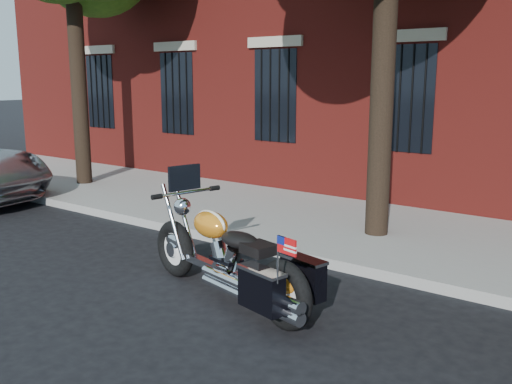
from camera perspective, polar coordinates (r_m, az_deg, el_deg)
The scene contains 4 objects.
ground at distance 7.26m, azimuth -1.77°, elevation -9.55°, with size 120.00×120.00×0.00m, color black.
curb at distance 8.30m, azimuth 4.23°, elevation -6.32°, with size 40.00×0.16×0.15m, color gray.
sidewalk at distance 9.87m, azimuth 10.16°, elevation -3.59°, with size 40.00×3.60×0.15m, color gray.
motorcycle at distance 6.61m, azimuth -2.54°, elevation -6.98°, with size 2.88×1.30×1.52m.
Camera 1 is at (4.25, -5.29, 2.59)m, focal length 40.00 mm.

